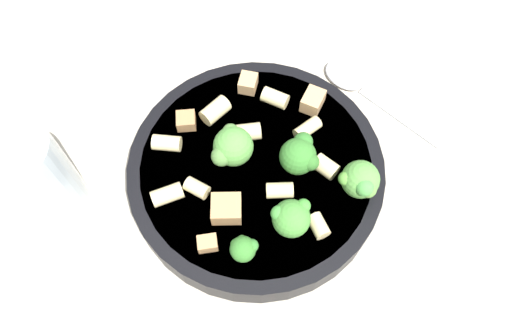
{
  "coord_description": "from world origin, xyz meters",
  "views": [
    {
      "loc": [
        0.18,
        -0.13,
        0.46
      ],
      "look_at": [
        0.0,
        0.0,
        0.04
      ],
      "focal_mm": 35.0,
      "sensor_mm": 36.0,
      "label": 1
    }
  ],
  "objects_px": {
    "pasta_bowl": "(256,171)",
    "rigatoni_6": "(319,226)",
    "rigatoni_0": "(211,113)",
    "chicken_chunk_3": "(186,121)",
    "spoon": "(359,85)",
    "broccoli_floret_2": "(243,248)",
    "rigatoni_7": "(249,132)",
    "broccoli_floret_1": "(291,218)",
    "rigatoni_2": "(275,98)",
    "rigatoni_5": "(279,191)",
    "chicken_chunk_4": "(226,209)",
    "rigatoni_4": "(167,195)",
    "rigatoni_8": "(326,167)",
    "broccoli_floret_3": "(232,146)",
    "chicken_chunk_2": "(313,101)",
    "drinking_glass": "(37,183)",
    "broccoli_floret_0": "(361,181)",
    "chicken_chunk_1": "(207,243)",
    "rigatoni_1": "(307,129)",
    "rigatoni_9": "(167,143)",
    "chicken_chunk_0": "(248,83)",
    "broccoli_floret_4": "(299,155)",
    "rigatoni_3": "(197,188)"
  },
  "relations": [
    {
      "from": "pasta_bowl",
      "to": "rigatoni_6",
      "type": "bearing_deg",
      "value": 4.92
    },
    {
      "from": "rigatoni_0",
      "to": "chicken_chunk_3",
      "type": "bearing_deg",
      "value": -108.49
    },
    {
      "from": "spoon",
      "to": "broccoli_floret_2",
      "type": "bearing_deg",
      "value": -67.8
    },
    {
      "from": "rigatoni_7",
      "to": "broccoli_floret_1",
      "type": "bearing_deg",
      "value": -14.91
    },
    {
      "from": "rigatoni_0",
      "to": "rigatoni_2",
      "type": "xyz_separation_m",
      "value": [
        0.02,
        0.06,
        -0.0
      ]
    },
    {
      "from": "pasta_bowl",
      "to": "rigatoni_5",
      "type": "distance_m",
      "value": 0.04
    },
    {
      "from": "broccoli_floret_1",
      "to": "chicken_chunk_4",
      "type": "relative_size",
      "value": 1.59
    },
    {
      "from": "chicken_chunk_3",
      "to": "rigatoni_4",
      "type": "bearing_deg",
      "value": -44.28
    },
    {
      "from": "rigatoni_7",
      "to": "spoon",
      "type": "height_order",
      "value": "rigatoni_7"
    },
    {
      "from": "rigatoni_8",
      "to": "rigatoni_6",
      "type": "bearing_deg",
      "value": -45.69
    },
    {
      "from": "broccoli_floret_3",
      "to": "chicken_chunk_2",
      "type": "xyz_separation_m",
      "value": [
        -0.0,
        0.1,
        -0.02
      ]
    },
    {
      "from": "chicken_chunk_4",
      "to": "spoon",
      "type": "height_order",
      "value": "chicken_chunk_4"
    },
    {
      "from": "rigatoni_4",
      "to": "chicken_chunk_4",
      "type": "bearing_deg",
      "value": 39.43
    },
    {
      "from": "broccoli_floret_3",
      "to": "rigatoni_6",
      "type": "relative_size",
      "value": 2.14
    },
    {
      "from": "rigatoni_5",
      "to": "drinking_glass",
      "type": "bearing_deg",
      "value": -127.03
    },
    {
      "from": "rigatoni_8",
      "to": "broccoli_floret_0",
      "type": "bearing_deg",
      "value": 18.51
    },
    {
      "from": "rigatoni_4",
      "to": "chicken_chunk_2",
      "type": "relative_size",
      "value": 1.17
    },
    {
      "from": "pasta_bowl",
      "to": "chicken_chunk_1",
      "type": "xyz_separation_m",
      "value": [
        0.04,
        -0.08,
        0.02
      ]
    },
    {
      "from": "chicken_chunk_3",
      "to": "chicken_chunk_4",
      "type": "relative_size",
      "value": 0.69
    },
    {
      "from": "rigatoni_7",
      "to": "rigatoni_0",
      "type": "bearing_deg",
      "value": -156.22
    },
    {
      "from": "broccoli_floret_2",
      "to": "rigatoni_4",
      "type": "relative_size",
      "value": 1.02
    },
    {
      "from": "rigatoni_0",
      "to": "drinking_glass",
      "type": "relative_size",
      "value": 0.25
    },
    {
      "from": "rigatoni_1",
      "to": "rigatoni_2",
      "type": "xyz_separation_m",
      "value": [
        -0.05,
        -0.0,
        0.0
      ]
    },
    {
      "from": "rigatoni_5",
      "to": "drinking_glass",
      "type": "xyz_separation_m",
      "value": [
        -0.13,
        -0.18,
        0.01
      ]
    },
    {
      "from": "rigatoni_2",
      "to": "broccoli_floret_1",
      "type": "bearing_deg",
      "value": -31.44
    },
    {
      "from": "broccoli_floret_3",
      "to": "chicken_chunk_4",
      "type": "relative_size",
      "value": 1.66
    },
    {
      "from": "rigatoni_1",
      "to": "rigatoni_9",
      "type": "relative_size",
      "value": 1.01
    },
    {
      "from": "chicken_chunk_4",
      "to": "broccoli_floret_1",
      "type": "bearing_deg",
      "value": 38.84
    },
    {
      "from": "rigatoni_6",
      "to": "chicken_chunk_3",
      "type": "relative_size",
      "value": 1.13
    },
    {
      "from": "rigatoni_9",
      "to": "chicken_chunk_0",
      "type": "height_order",
      "value": "same"
    },
    {
      "from": "rigatoni_7",
      "to": "chicken_chunk_1",
      "type": "height_order",
      "value": "rigatoni_7"
    },
    {
      "from": "pasta_bowl",
      "to": "drinking_glass",
      "type": "bearing_deg",
      "value": -118.39
    },
    {
      "from": "rigatoni_7",
      "to": "chicken_chunk_3",
      "type": "distance_m",
      "value": 0.06
    },
    {
      "from": "rigatoni_2",
      "to": "rigatoni_6",
      "type": "xyz_separation_m",
      "value": [
        0.13,
        -0.05,
        -0.0
      ]
    },
    {
      "from": "broccoli_floret_3",
      "to": "rigatoni_0",
      "type": "relative_size",
      "value": 1.55
    },
    {
      "from": "broccoli_floret_3",
      "to": "broccoli_floret_1",
      "type": "bearing_deg",
      "value": 0.33
    },
    {
      "from": "rigatoni_6",
      "to": "broccoli_floret_4",
      "type": "bearing_deg",
      "value": 157.7
    },
    {
      "from": "rigatoni_7",
      "to": "drinking_glass",
      "type": "relative_size",
      "value": 0.2
    },
    {
      "from": "rigatoni_1",
      "to": "rigatoni_5",
      "type": "height_order",
      "value": "rigatoni_5"
    },
    {
      "from": "rigatoni_1",
      "to": "broccoli_floret_0",
      "type": "bearing_deg",
      "value": -1.34
    },
    {
      "from": "rigatoni_8",
      "to": "drinking_glass",
      "type": "xyz_separation_m",
      "value": [
        -0.14,
        -0.23,
        0.01
      ]
    },
    {
      "from": "rigatoni_0",
      "to": "chicken_chunk_1",
      "type": "height_order",
      "value": "rigatoni_0"
    },
    {
      "from": "broccoli_floret_4",
      "to": "rigatoni_7",
      "type": "bearing_deg",
      "value": -159.98
    },
    {
      "from": "rigatoni_8",
      "to": "chicken_chunk_3",
      "type": "distance_m",
      "value": 0.14
    },
    {
      "from": "broccoli_floret_1",
      "to": "rigatoni_9",
      "type": "bearing_deg",
      "value": -161.77
    },
    {
      "from": "rigatoni_3",
      "to": "rigatoni_8",
      "type": "bearing_deg",
      "value": 64.15
    },
    {
      "from": "pasta_bowl",
      "to": "rigatoni_5",
      "type": "relative_size",
      "value": 10.06
    },
    {
      "from": "rigatoni_1",
      "to": "chicken_chunk_4",
      "type": "xyz_separation_m",
      "value": [
        0.02,
        -0.11,
        0.0
      ]
    },
    {
      "from": "chicken_chunk_2",
      "to": "chicken_chunk_4",
      "type": "xyz_separation_m",
      "value": [
        0.05,
        -0.14,
        0.0
      ]
    },
    {
      "from": "pasta_bowl",
      "to": "chicken_chunk_0",
      "type": "xyz_separation_m",
      "value": [
        -0.08,
        0.05,
        0.02
      ]
    }
  ]
}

